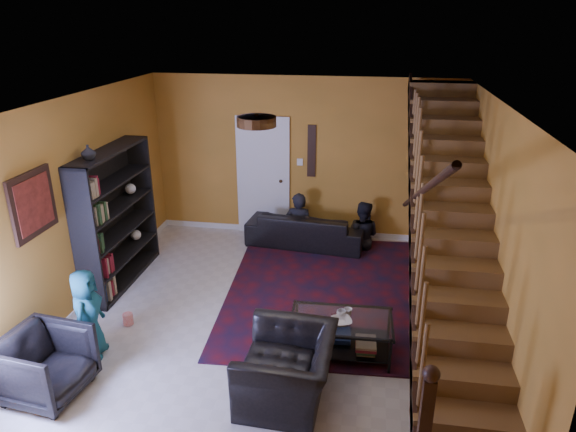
# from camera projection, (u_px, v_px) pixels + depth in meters

# --- Properties ---
(floor) EXTENTS (5.50, 5.50, 0.00)m
(floor) POSITION_uv_depth(u_px,v_px,m) (274.00, 315.00, 6.84)
(floor) COLOR beige
(floor) RESTS_ON ground
(room) EXTENTS (5.50, 5.50, 5.50)m
(room) POSITION_uv_depth(u_px,v_px,m) (208.00, 260.00, 8.24)
(room) COLOR orange
(room) RESTS_ON ground
(staircase) EXTENTS (0.95, 5.02, 3.18)m
(staircase) POSITION_uv_depth(u_px,v_px,m) (451.00, 228.00, 6.00)
(staircase) COLOR brown
(staircase) RESTS_ON floor
(bookshelf) EXTENTS (0.35, 1.80, 2.00)m
(bookshelf) POSITION_uv_depth(u_px,v_px,m) (118.00, 220.00, 7.39)
(bookshelf) COLOR black
(bookshelf) RESTS_ON floor
(door) EXTENTS (0.82, 0.05, 2.05)m
(door) POSITION_uv_depth(u_px,v_px,m) (263.00, 178.00, 9.06)
(door) COLOR silver
(door) RESTS_ON floor
(framed_picture) EXTENTS (0.04, 0.74, 0.74)m
(framed_picture) POSITION_uv_depth(u_px,v_px,m) (33.00, 204.00, 5.75)
(framed_picture) COLOR maroon
(framed_picture) RESTS_ON room
(wall_hanging) EXTENTS (0.14, 0.03, 0.90)m
(wall_hanging) POSITION_uv_depth(u_px,v_px,m) (312.00, 151.00, 8.75)
(wall_hanging) COLOR black
(wall_hanging) RESTS_ON room
(ceiling_fixture) EXTENTS (0.40, 0.40, 0.10)m
(ceiling_fixture) POSITION_uv_depth(u_px,v_px,m) (257.00, 121.00, 5.09)
(ceiling_fixture) COLOR #3F2814
(ceiling_fixture) RESTS_ON room
(rug) EXTENTS (3.37, 3.80, 0.02)m
(rug) POSITION_uv_depth(u_px,v_px,m) (340.00, 291.00, 7.39)
(rug) COLOR #470C13
(rug) RESTS_ON floor
(sofa) EXTENTS (2.06, 0.98, 0.58)m
(sofa) POSITION_uv_depth(u_px,v_px,m) (306.00, 229.00, 8.82)
(sofa) COLOR black
(sofa) RESTS_ON floor
(armchair_left) EXTENTS (0.88, 0.86, 0.72)m
(armchair_left) POSITION_uv_depth(u_px,v_px,m) (45.00, 365.00, 5.29)
(armchair_left) COLOR black
(armchair_left) RESTS_ON floor
(armchair_right) EXTENTS (0.97, 1.10, 0.70)m
(armchair_right) POSITION_uv_depth(u_px,v_px,m) (287.00, 369.00, 5.26)
(armchair_right) COLOR black
(armchair_right) RESTS_ON floor
(person_adult_a) EXTENTS (0.50, 0.33, 1.36)m
(person_adult_a) POSITION_uv_depth(u_px,v_px,m) (298.00, 230.00, 8.91)
(person_adult_a) COLOR black
(person_adult_a) RESTS_ON sofa
(person_adult_b) EXTENTS (0.67, 0.55, 1.27)m
(person_adult_b) POSITION_uv_depth(u_px,v_px,m) (361.00, 237.00, 8.76)
(person_adult_b) COLOR black
(person_adult_b) RESTS_ON sofa
(person_child) EXTENTS (0.42, 0.58, 1.09)m
(person_child) POSITION_uv_depth(u_px,v_px,m) (87.00, 314.00, 5.86)
(person_child) COLOR navy
(person_child) RESTS_ON armchair_left
(coffee_table) EXTENTS (1.21, 0.73, 0.45)m
(coffee_table) POSITION_uv_depth(u_px,v_px,m) (341.00, 333.00, 5.99)
(coffee_table) COLOR black
(coffee_table) RESTS_ON floor
(cup_a) EXTENTS (0.15, 0.15, 0.09)m
(cup_a) POSITION_uv_depth(u_px,v_px,m) (341.00, 314.00, 5.95)
(cup_a) COLOR #999999
(cup_a) RESTS_ON coffee_table
(cup_b) EXTENTS (0.10, 0.10, 0.09)m
(cup_b) POSITION_uv_depth(u_px,v_px,m) (348.00, 312.00, 5.98)
(cup_b) COLOR #999999
(cup_b) RESTS_ON coffee_table
(bowl) EXTENTS (0.30, 0.30, 0.06)m
(bowl) POSITION_uv_depth(u_px,v_px,m) (341.00, 322.00, 5.82)
(bowl) COLOR #999999
(bowl) RESTS_ON coffee_table
(vase) EXTENTS (0.18, 0.18, 0.19)m
(vase) POSITION_uv_depth(u_px,v_px,m) (88.00, 152.00, 6.52)
(vase) COLOR #999999
(vase) RESTS_ON bookshelf
(popcorn_bucket) EXTENTS (0.15, 0.15, 0.15)m
(popcorn_bucket) POSITION_uv_depth(u_px,v_px,m) (128.00, 319.00, 6.57)
(popcorn_bucket) COLOR red
(popcorn_bucket) RESTS_ON rug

